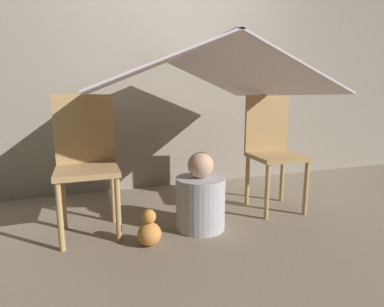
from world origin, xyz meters
The scene contains 7 objects.
ground_plane centered at (0.00, 0.00, 0.00)m, with size 8.80×8.80×0.00m, color gray.
wall_back centered at (0.00, 1.10, 1.25)m, with size 7.00×0.05×2.50m.
chair_left centered at (-0.75, 0.15, 0.53)m, with size 0.41×0.41×0.97m.
chair_right centered at (0.75, 0.15, 0.53)m, with size 0.43×0.43×0.97m.
sheet_canopy centered at (0.00, 0.07, 1.12)m, with size 1.50×1.46×0.31m.
person_front centered at (0.02, -0.07, 0.22)m, with size 0.36×0.36×0.56m.
plush_toy centered at (-0.39, -0.22, 0.10)m, with size 0.15×0.15×0.24m.
Camera 1 is at (-0.72, -2.01, 0.94)m, focal length 28.00 mm.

